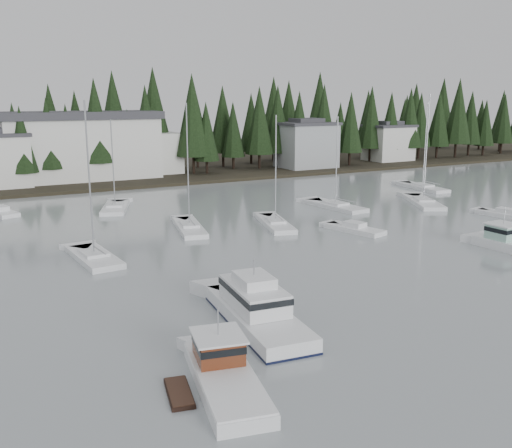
{
  "coord_description": "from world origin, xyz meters",
  "views": [
    {
      "loc": [
        -23.85,
        -13.85,
        13.71
      ],
      "look_at": [
        -0.28,
        30.35,
        2.5
      ],
      "focal_mm": 40.0,
      "sensor_mm": 36.0,
      "label": 1
    }
  ],
  "objects": [
    {
      "name": "sailboat_6",
      "position": [
        30.09,
        40.68,
        0.07
      ],
      "size": [
        7.4,
        10.55,
        14.61
      ],
      "rotation": [
        0.0,
        0.0,
        1.09
      ],
      "color": "white",
      "rests_on": "ground"
    },
    {
      "name": "runabout_3",
      "position": [
        -19.41,
        59.14,
        0.13
      ],
      "size": [
        3.91,
        6.65,
        1.42
      ],
      "rotation": [
        0.0,
        0.0,
        1.86
      ],
      "color": "white",
      "rests_on": "ground"
    },
    {
      "name": "cabin_cruiser_center",
      "position": [
        -8.22,
        15.43,
        0.7
      ],
      "size": [
        4.49,
        11.09,
        4.64
      ],
      "rotation": [
        0.0,
        0.0,
        1.46
      ],
      "color": "white",
      "rests_on": "ground"
    },
    {
      "name": "sailboat_8",
      "position": [
        18.26,
        43.82,
        0.06
      ],
      "size": [
        3.65,
        9.62,
        11.92
      ],
      "rotation": [
        0.0,
        0.0,
        1.66
      ],
      "color": "white",
      "rests_on": "ground"
    },
    {
      "name": "harbor_inn",
      "position": [
        -2.96,
        82.34,
        5.78
      ],
      "size": [
        29.5,
        11.5,
        10.9
      ],
      "color": "silver",
      "rests_on": "ground"
    },
    {
      "name": "sailboat_2",
      "position": [
        -13.95,
        34.23,
        0.08
      ],
      "size": [
        3.45,
        8.28,
        14.0
      ],
      "rotation": [
        0.0,
        0.0,
        1.65
      ],
      "color": "white",
      "rests_on": "ground"
    },
    {
      "name": "runabout_1",
      "position": [
        12.37,
        32.27,
        0.13
      ],
      "size": [
        3.82,
        6.94,
        1.42
      ],
      "rotation": [
        0.0,
        0.0,
        1.83
      ],
      "color": "white",
      "rests_on": "ground"
    },
    {
      "name": "house_east_a",
      "position": [
        36.0,
        78.0,
        4.9
      ],
      "size": [
        10.6,
        8.48,
        9.25
      ],
      "color": "#999EA0",
      "rests_on": "ground"
    },
    {
      "name": "sailboat_9",
      "position": [
        6.43,
        38.46,
        0.07
      ],
      "size": [
        4.82,
        9.31,
        12.41
      ],
      "rotation": [
        0.0,
        0.0,
        1.3
      ],
      "color": "white",
      "rests_on": "ground"
    },
    {
      "name": "sailboat_1",
      "position": [
        38.92,
        49.91,
        0.07
      ],
      "size": [
        3.75,
        9.9,
        13.54
      ],
      "rotation": [
        0.0,
        0.0,
        1.46
      ],
      "color": "white",
      "rests_on": "ground"
    },
    {
      "name": "lobster_boat_brown",
      "position": [
        -13.35,
        9.31,
        0.46
      ],
      "size": [
        5.23,
        8.58,
        4.05
      ],
      "rotation": [
        0.0,
        0.0,
        1.37
      ],
      "color": "white",
      "rests_on": "ground"
    },
    {
      "name": "conifer_treeline",
      "position": [
        0.0,
        86.0,
        0.0
      ],
      "size": [
        200.0,
        22.0,
        20.0
      ],
      "primitive_type": null,
      "color": "black",
      "rests_on": "ground"
    },
    {
      "name": "sailboat_7",
      "position": [
        -2.52,
        41.06,
        0.08
      ],
      "size": [
        4.34,
        9.47,
        13.66
      ],
      "rotation": [
        0.0,
        0.0,
        1.35
      ],
      "color": "white",
      "rests_on": "ground"
    },
    {
      "name": "far_shore_land",
      "position": [
        0.0,
        97.0,
        0.0
      ],
      "size": [
        240.0,
        54.0,
        1.0
      ],
      "primitive_type": "cube",
      "color": "black",
      "rests_on": "ground"
    },
    {
      "name": "house_east_b",
      "position": [
        58.0,
        80.0,
        4.4
      ],
      "size": [
        9.54,
        7.42,
        8.25
      ],
      "color": "silver",
      "rests_on": "ground"
    },
    {
      "name": "runabout_2",
      "position": [
        32.55,
        29.76,
        0.13
      ],
      "size": [
        3.44,
        7.16,
        1.42
      ],
      "rotation": [
        0.0,
        0.0,
        1.76
      ],
      "color": "white",
      "rests_on": "ground"
    },
    {
      "name": "sailboat_4",
      "position": [
        -6.58,
        55.72,
        0.06
      ],
      "size": [
        5.63,
        9.03,
        11.62
      ],
      "rotation": [
        0.0,
        0.0,
        1.21
      ],
      "color": "white",
      "rests_on": "ground"
    }
  ]
}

